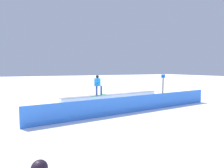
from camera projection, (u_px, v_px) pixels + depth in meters
The scene contains 5 objects.
ground_plane at pixel (113, 103), 14.59m from camera, with size 120.00×120.00×0.00m, color white.
grind_box at pixel (113, 99), 14.56m from camera, with size 8.02×1.37×0.71m.
snowboarder at pixel (98, 84), 13.77m from camera, with size 1.49×0.92×1.45m.
safety_fence at pixel (136, 104), 11.71m from camera, with size 12.85×0.06×0.99m, color #3578E7.
trail_marker at pixel (163, 86), 17.22m from camera, with size 0.40×0.10×2.10m.
Camera 1 is at (6.43, 12.92, 2.60)m, focal length 31.04 mm.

